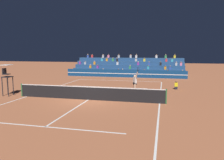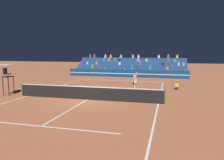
% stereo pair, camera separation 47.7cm
% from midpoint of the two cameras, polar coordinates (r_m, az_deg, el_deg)
% --- Properties ---
extents(ground_plane, '(120.00, 120.00, 0.00)m').
position_cam_midpoint_polar(ground_plane, '(17.38, -5.69, -5.14)').
color(ground_plane, '#AD603D').
extents(court_lines, '(11.10, 23.90, 0.01)m').
position_cam_midpoint_polar(court_lines, '(17.38, -5.69, -5.13)').
color(court_lines, white).
rests_on(court_lines, ground).
extents(tennis_net, '(12.00, 0.10, 1.10)m').
position_cam_midpoint_polar(tennis_net, '(17.27, -5.71, -3.38)').
color(tennis_net, '#2D6B38').
rests_on(tennis_net, ground).
extents(sponsor_banner_wall, '(18.00, 0.26, 1.10)m').
position_cam_midpoint_polar(sponsor_banner_wall, '(32.49, 4.09, 1.69)').
color(sponsor_banner_wall, navy).
rests_on(sponsor_banner_wall, ground).
extents(bleacher_stand, '(17.76, 4.75, 3.38)m').
position_cam_midpoint_polar(bleacher_stand, '(36.18, 5.22, 3.00)').
color(bleacher_stand, navy).
rests_on(bleacher_stand, ground).
extents(umpire_chair, '(0.76, 0.84, 2.67)m').
position_cam_midpoint_polar(umpire_chair, '(20.82, -25.07, 1.06)').
color(umpire_chair, black).
rests_on(umpire_chair, ground).
extents(ball_kid_courtside, '(0.30, 0.36, 0.84)m').
position_cam_midpoint_polar(ball_kid_courtside, '(22.88, 17.13, -1.57)').
color(ball_kid_courtside, black).
rests_on(ball_kid_courtside, ground).
extents(tennis_player, '(0.65, 0.83, 2.48)m').
position_cam_midpoint_polar(tennis_player, '(19.61, 6.61, -0.79)').
color(tennis_player, beige).
rests_on(tennis_player, ground).
extents(tennis_ball, '(0.07, 0.07, 0.07)m').
position_cam_midpoint_polar(tennis_ball, '(19.57, -0.48, -3.59)').
color(tennis_ball, '#C6DB33').
rests_on(tennis_ball, ground).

